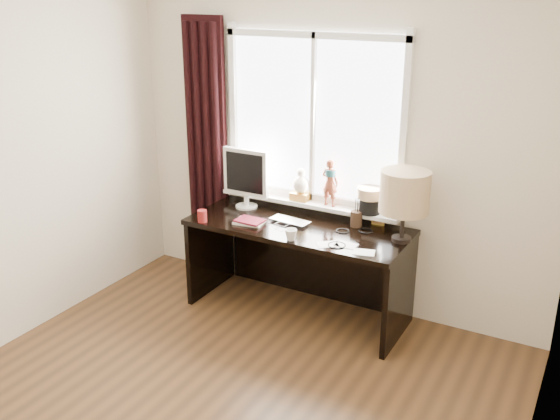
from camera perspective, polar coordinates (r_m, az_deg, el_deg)
The scene contains 15 objects.
wall_back at distance 4.86m, azimuth 4.81°, elevation 5.88°, with size 3.50×2.60×0.00m, color beige.
wall_right at distance 2.60m, azimuth 22.22°, elevation -8.62°, with size 4.00×2.60×0.00m, color beige.
laptop at distance 4.79m, azimuth 0.95°, elevation -1.03°, with size 0.31×0.20×0.02m, color silver.
mug at distance 4.46m, azimuth 1.00°, elevation -2.24°, with size 0.09×0.08×0.09m, color white.
red_cup at distance 4.83m, azimuth -7.12°, elevation -0.55°, with size 0.07×0.07×0.09m, color maroon.
window at distance 4.87m, azimuth 3.17°, elevation 6.05°, with size 1.52×0.22×1.40m.
curtain at distance 5.38m, azimuth -6.76°, elevation 5.16°, with size 0.38×0.09×2.25m.
desk at distance 4.93m, azimuth 2.17°, elevation -3.64°, with size 1.70×0.70×0.75m.
monitor at distance 5.04m, azimuth -3.14°, elevation 3.23°, with size 0.40×0.18×0.49m.
notebook_stack at distance 4.78m, azimuth -2.80°, elevation -1.04°, with size 0.24×0.19×0.03m.
brush_holder at distance 4.74m, azimuth 7.00°, elevation -0.79°, with size 0.09×0.09×0.25m.
icon_frame at distance 4.79m, azimuth 8.97°, elevation -0.62°, with size 0.10×0.03×0.13m.
table_lamp at distance 4.42m, azimuth 11.33°, elevation 1.56°, with size 0.35×0.35×0.52m.
loose_papers at distance 4.38m, azimuth 6.02°, elevation -3.39°, with size 0.46×0.20×0.00m.
desk_cables at distance 4.54m, azimuth 6.18°, elevation -2.45°, with size 0.28×0.51×0.01m.
Camera 1 is at (1.91, -2.31, 2.48)m, focal length 40.00 mm.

